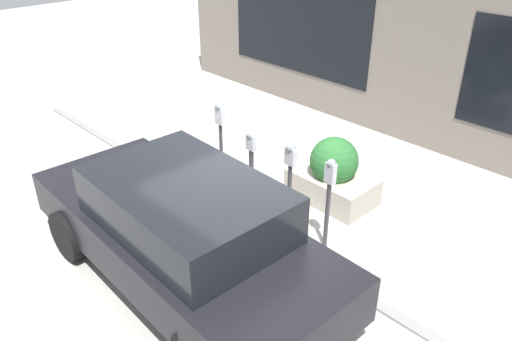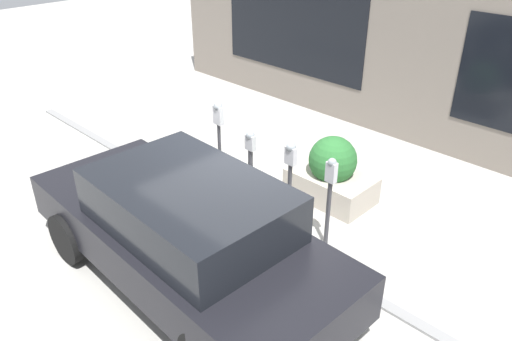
{
  "view_description": "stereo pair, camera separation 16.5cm",
  "coord_description": "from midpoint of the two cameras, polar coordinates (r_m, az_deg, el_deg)",
  "views": [
    {
      "loc": [
        -4.69,
        4.42,
        4.51
      ],
      "look_at": [
        0.0,
        -0.12,
        0.92
      ],
      "focal_mm": 35.0,
      "sensor_mm": 36.0,
      "label": 1
    },
    {
      "loc": [
        -4.58,
        4.54,
        4.51
      ],
      "look_at": [
        0.0,
        -0.12,
        0.92
      ],
      "focal_mm": 35.0,
      "sensor_mm": 36.0,
      "label": 2
    }
  ],
  "objects": [
    {
      "name": "planter_box",
      "position": [
        8.37,
        9.35,
        -0.5
      ],
      "size": [
        1.39,
        0.87,
        1.12
      ],
      "color": "#B2A899",
      "rests_on": "ground_plane"
    },
    {
      "name": "curb_strip",
      "position": [
        7.81,
        -0.43,
        -6.25
      ],
      "size": [
        13.5,
        0.16,
        0.04
      ],
      "color": "gray",
      "rests_on": "ground_plane"
    },
    {
      "name": "parking_meter_second",
      "position": [
        7.37,
        4.57,
        0.25
      ],
      "size": [
        0.18,
        0.15,
        1.41
      ],
      "color": "#38383D",
      "rests_on": "ground_plane"
    },
    {
      "name": "parking_meter_nearest",
      "position": [
        6.97,
        9.02,
        -2.21
      ],
      "size": [
        0.15,
        0.13,
        1.43
      ],
      "color": "#38383D",
      "rests_on": "ground_plane"
    },
    {
      "name": "ground_plane",
      "position": [
        7.87,
        -0.01,
        -6.14
      ],
      "size": [
        40.0,
        40.0,
        0.0
      ],
      "primitive_type": "plane",
      "color": "#ADAAA3"
    },
    {
      "name": "parked_car_front",
      "position": [
        6.39,
        -7.7,
        -6.65
      ],
      "size": [
        4.82,
        2.01,
        1.58
      ],
      "rotation": [
        0.0,
        0.0,
        -0.03
      ],
      "color": "black",
      "rests_on": "ground_plane"
    },
    {
      "name": "parking_meter_fourth",
      "position": [
        8.26,
        -3.52,
        4.95
      ],
      "size": [
        0.17,
        0.15,
        1.62
      ],
      "color": "#38383D",
      "rests_on": "ground_plane"
    },
    {
      "name": "parking_meter_middle",
      "position": [
        7.94,
        0.05,
        1.39
      ],
      "size": [
        0.17,
        0.14,
        1.33
      ],
      "color": "#38383D",
      "rests_on": "ground_plane"
    },
    {
      "name": "building_facade",
      "position": [
        10.48,
        18.23,
        11.57
      ],
      "size": [
        13.5,
        0.17,
        3.28
      ],
      "color": "slate",
      "rests_on": "ground_plane"
    }
  ]
}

